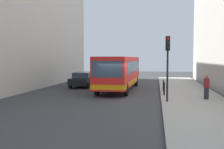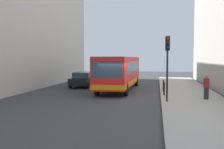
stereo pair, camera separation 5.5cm
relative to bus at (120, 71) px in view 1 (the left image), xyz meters
name	(u,v)px [view 1 (the left image)]	position (x,y,z in m)	size (l,w,h in m)	color
ground_plane	(117,97)	(0.44, -4.83, -1.73)	(80.00, 80.00, 0.00)	#38383A
sidewalk	(193,98)	(5.84, -4.83, -1.65)	(4.40, 40.00, 0.15)	#9E9991
bus	(120,71)	(0.00, 0.00, 0.00)	(2.81, 11.08, 3.00)	red
car_beside_bus	(83,79)	(-4.02, 1.84, -0.94)	(1.96, 4.45, 1.48)	black
traffic_light	(168,56)	(3.99, -7.18, 1.28)	(0.28, 0.33, 4.10)	black
bollard_near	(164,89)	(3.89, -4.18, -1.10)	(0.11, 0.11, 0.95)	black
bollard_mid	(163,85)	(3.89, -1.67, -1.10)	(0.11, 0.11, 0.95)	black
pedestrian_near_signal	(206,87)	(6.62, -5.67, -0.78)	(0.38, 0.38, 1.61)	#26262D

